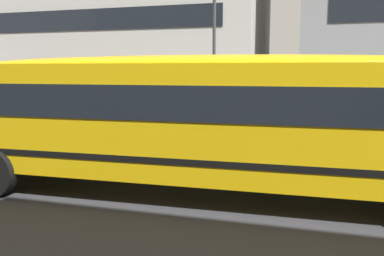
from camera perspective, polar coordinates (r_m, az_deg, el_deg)
The scene contains 6 objects.
ground_plane at distance 10.04m, azimuth -0.77°, elevation -6.09°, with size 400.00×400.00×0.00m, color #38383D.
sidewalk_far at distance 17.99m, azimuth 6.97°, elevation 0.35°, with size 120.00×3.00×0.01m, color gray.
lane_centreline at distance 10.04m, azimuth -0.77°, elevation -6.07°, with size 110.00×0.16×0.01m, color silver.
school_bus at distance 7.93m, azimuth 0.32°, elevation 2.26°, with size 12.60×3.00×2.80m.
street_lamp at distance 17.42m, azimuth 3.23°, elevation 14.35°, with size 0.44×0.44×6.80m.
apartment_block_far_left at distance 26.63m, azimuth -9.13°, elevation 17.26°, with size 16.96×9.56×13.30m.
Camera 1 is at (2.84, -9.29, 2.52)m, focal length 36.96 mm.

